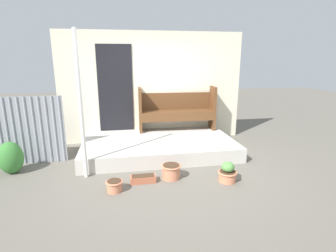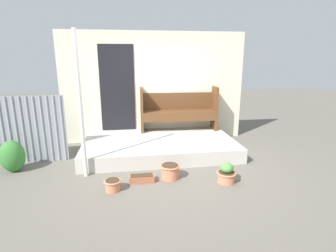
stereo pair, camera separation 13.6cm
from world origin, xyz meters
name	(u,v)px [view 2 (the right image)]	position (x,y,z in m)	size (l,w,h in m)	color
ground_plane	(163,169)	(0.00, 0.00, 0.00)	(24.00, 24.00, 0.00)	#666056
porch_slab	(159,146)	(0.04, 0.92, 0.14)	(3.19, 1.85, 0.29)	beige
house_wall	(153,88)	(0.00, 1.87, 1.30)	(4.39, 0.08, 2.60)	beige
support_post	(80,107)	(-1.36, -0.07, 1.22)	(0.07, 0.07, 2.44)	white
bench	(179,108)	(0.59, 1.63, 0.82)	(1.83, 0.46, 1.04)	brown
flower_pot_left	(113,185)	(-0.87, -0.67, 0.10)	(0.27, 0.27, 0.18)	tan
flower_pot_middle	(170,171)	(0.07, -0.37, 0.13)	(0.34, 0.34, 0.24)	tan
flower_pot_right	(226,174)	(0.97, -0.65, 0.15)	(0.32, 0.32, 0.34)	tan
planter_box_rect	(142,178)	(-0.42, -0.44, 0.06)	(0.42, 0.18, 0.12)	#B26042
shrub_by_fence	(12,156)	(-2.68, 0.32, 0.29)	(0.43, 0.38, 0.58)	#387A33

